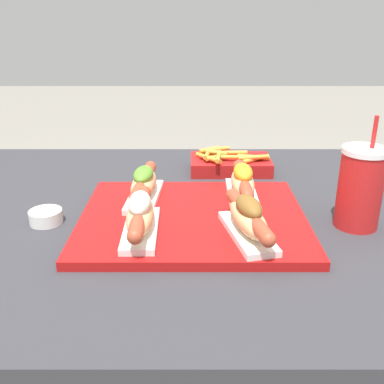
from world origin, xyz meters
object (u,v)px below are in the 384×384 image
(serving_tray, at_px, (192,219))
(drink_cup, at_px, (359,188))
(hot_dog_2, at_px, (143,184))
(sauce_bowl, at_px, (45,216))
(hot_dog_3, at_px, (242,183))
(hot_dog_0, at_px, (139,215))
(hot_dog_1, at_px, (247,218))
(fries_basket, at_px, (229,163))

(serving_tray, xyz_separation_m, drink_cup, (0.32, -0.01, 0.07))
(serving_tray, height_order, hot_dog_2, hot_dog_2)
(sauce_bowl, bearing_deg, hot_dog_3, 12.30)
(hot_dog_0, distance_m, drink_cup, 0.42)
(hot_dog_2, bearing_deg, hot_dog_0, -86.68)
(sauce_bowl, bearing_deg, serving_tray, -0.02)
(hot_dog_1, relative_size, hot_dog_3, 0.98)
(sauce_bowl, xyz_separation_m, fries_basket, (0.39, 0.31, 0.01))
(hot_dog_2, bearing_deg, hot_dog_3, 2.44)
(sauce_bowl, bearing_deg, hot_dog_0, -21.41)
(hot_dog_1, xyz_separation_m, hot_dog_3, (0.01, 0.18, 0.00))
(hot_dog_0, height_order, sauce_bowl, hot_dog_0)
(serving_tray, bearing_deg, hot_dog_2, 143.12)
(hot_dog_2, distance_m, sauce_bowl, 0.21)
(drink_cup, height_order, fries_basket, drink_cup)
(hot_dog_2, bearing_deg, sauce_bowl, -157.53)
(hot_dog_3, height_order, fries_basket, hot_dog_3)
(hot_dog_2, distance_m, fries_basket, 0.31)
(fries_basket, bearing_deg, serving_tray, -107.53)
(hot_dog_1, height_order, hot_dog_3, same)
(hot_dog_1, bearing_deg, hot_dog_2, 140.22)
(sauce_bowl, relative_size, fries_basket, 0.31)
(serving_tray, distance_m, drink_cup, 0.33)
(sauce_bowl, height_order, drink_cup, drink_cup)
(serving_tray, relative_size, hot_dog_3, 2.08)
(drink_cup, bearing_deg, hot_dog_3, 155.18)
(serving_tray, relative_size, hot_dog_1, 2.12)
(hot_dog_0, distance_m, sauce_bowl, 0.21)
(serving_tray, bearing_deg, hot_dog_3, 39.37)
(sauce_bowl, distance_m, drink_cup, 0.61)
(hot_dog_2, xyz_separation_m, drink_cup, (0.42, -0.09, 0.03))
(serving_tray, relative_size, drink_cup, 2.02)
(hot_dog_0, relative_size, hot_dog_1, 1.02)
(hot_dog_0, xyz_separation_m, hot_dog_2, (-0.01, 0.15, -0.00))
(hot_dog_2, relative_size, fries_basket, 1.03)
(hot_dog_2, bearing_deg, drink_cup, -11.95)
(serving_tray, distance_m, hot_dog_2, 0.14)
(hot_dog_3, bearing_deg, hot_dog_2, -177.56)
(fries_basket, bearing_deg, hot_dog_3, -87.72)
(hot_dog_1, relative_size, fries_basket, 1.01)
(sauce_bowl, height_order, fries_basket, fries_basket)
(hot_dog_2, xyz_separation_m, hot_dog_3, (0.21, 0.01, 0.00))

